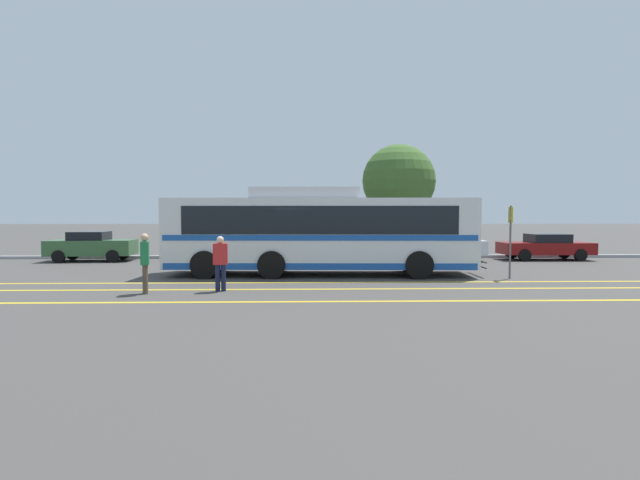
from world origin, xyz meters
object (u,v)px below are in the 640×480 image
(transit_bus, at_px, (320,231))
(parked_car_1, at_px, (214,246))
(tree_0, at_px, (399,181))
(bus_stop_sign, at_px, (510,233))
(parked_car_0, at_px, (92,246))
(pedestrian_1, at_px, (145,259))
(parked_car_3, at_px, (437,245))
(parked_car_2, at_px, (317,246))
(pedestrian_0, at_px, (220,260))
(parked_car_4, at_px, (546,246))

(transit_bus, height_order, parked_car_1, transit_bus)
(tree_0, bearing_deg, bus_stop_sign, -83.68)
(parked_car_0, relative_size, tree_0, 0.62)
(parked_car_1, distance_m, bus_stop_sign, 13.89)
(parked_car_0, distance_m, pedestrian_1, 11.94)
(parked_car_3, distance_m, pedestrian_1, 15.18)
(parked_car_3, distance_m, bus_stop_sign, 7.34)
(pedestrian_1, bearing_deg, transit_bus, -62.82)
(pedestrian_1, distance_m, bus_stop_sign, 12.27)
(parked_car_2, relative_size, tree_0, 0.67)
(parked_car_3, bearing_deg, parked_car_1, -87.31)
(bus_stop_sign, bearing_deg, parked_car_1, -119.60)
(parked_car_0, relative_size, bus_stop_sign, 1.58)
(transit_bus, distance_m, pedestrian_1, 6.82)
(transit_bus, xyz_separation_m, pedestrian_0, (-3.05, -4.02, -0.73))
(parked_car_2, relative_size, parked_car_4, 0.99)
(parked_car_2, bearing_deg, parked_car_0, -87.98)
(transit_bus, xyz_separation_m, pedestrian_1, (-5.14, -4.44, -0.66))
(parked_car_1, relative_size, parked_car_4, 0.93)
(parked_car_1, height_order, pedestrian_0, pedestrian_0)
(pedestrian_0, bearing_deg, parked_car_4, 28.81)
(pedestrian_1, relative_size, bus_stop_sign, 0.67)
(transit_bus, relative_size, tree_0, 1.77)
(transit_bus, bearing_deg, parked_car_3, 136.40)
(pedestrian_0, xyz_separation_m, tree_0, (8.29, 16.07, 3.44))
(parked_car_4, xyz_separation_m, pedestrian_1, (-16.74, -10.41, 0.31))
(parked_car_1, relative_size, parked_car_3, 0.90)
(parked_car_1, height_order, tree_0, tree_0)
(parked_car_2, height_order, parked_car_4, parked_car_2)
(parked_car_2, xyz_separation_m, parked_car_3, (6.00, -0.40, 0.05))
(pedestrian_0, distance_m, tree_0, 18.40)
(parked_car_4, bearing_deg, pedestrian_0, 125.15)
(transit_bus, distance_m, parked_car_2, 6.32)
(transit_bus, bearing_deg, pedestrian_0, -34.96)
(parked_car_0, height_order, parked_car_4, parked_car_0)
(parked_car_1, bearing_deg, tree_0, 120.92)
(parked_car_0, distance_m, bus_stop_sign, 19.26)
(transit_bus, height_order, pedestrian_1, transit_bus)
(transit_bus, xyz_separation_m, parked_car_0, (-11.06, 5.93, -0.91))
(transit_bus, distance_m, bus_stop_sign, 6.87)
(transit_bus, distance_m, tree_0, 13.41)
(parked_car_1, bearing_deg, parked_car_3, 89.79)
(parked_car_1, xyz_separation_m, bus_stop_sign, (11.77, -7.31, 0.91))
(parked_car_1, bearing_deg, parked_car_0, -90.03)
(parked_car_0, height_order, parked_car_1, same)
(parked_car_0, distance_m, parked_car_4, 22.66)
(transit_bus, bearing_deg, parked_car_2, -178.02)
(parked_car_0, distance_m, parked_car_2, 11.10)
(parked_car_0, bearing_deg, pedestrian_1, 25.96)
(tree_0, bearing_deg, parked_car_2, -131.98)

